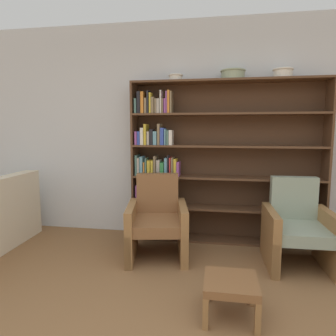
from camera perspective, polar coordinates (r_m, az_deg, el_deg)
name	(u,v)px	position (r m, az deg, el deg)	size (l,w,h in m)	color
wall_back	(202,131)	(3.90, 6.57, 7.01)	(12.00, 0.06, 2.75)	silver
bookshelf	(206,163)	(3.74, 7.32, 0.95)	(2.32, 0.30, 1.98)	brown
bowl_copper	(176,77)	(3.79, 1.48, 16.88)	(0.18, 0.18, 0.08)	silver
bowl_sage	(233,74)	(3.76, 12.26, 17.06)	(0.29, 0.29, 0.11)	gray
bowl_cream	(283,73)	(3.82, 21.03, 16.56)	(0.23, 0.23, 0.11)	silver
armchair_leather	(157,221)	(3.38, -2.07, -10.13)	(0.75, 0.78, 0.89)	olive
armchair_cushioned	(298,229)	(3.41, 23.46, -10.55)	(0.65, 0.69, 0.89)	olive
footstool	(231,286)	(2.43, 11.87, -21.11)	(0.39, 0.39, 0.29)	olive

